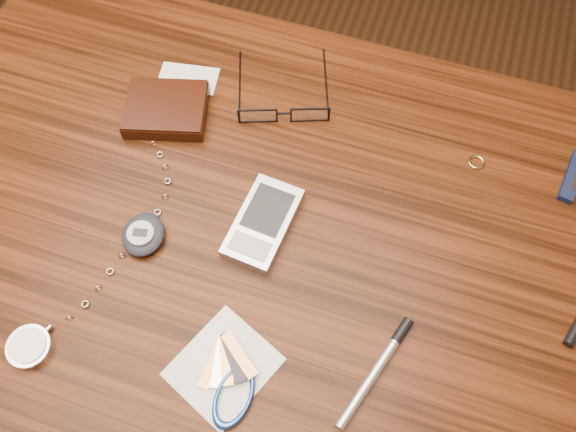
% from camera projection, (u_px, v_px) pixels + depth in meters
% --- Properties ---
extents(ground, '(3.80, 3.80, 0.00)m').
position_uv_depth(ground, '(264.00, 351.00, 1.40)').
color(ground, '#472814').
rests_on(ground, ground).
extents(desk, '(1.00, 0.70, 0.75)m').
position_uv_depth(desk, '(247.00, 249.00, 0.82)').
color(desk, '#3C1909').
rests_on(desk, ground).
extents(wallet_and_card, '(0.13, 0.16, 0.02)m').
position_uv_depth(wallet_and_card, '(167.00, 108.00, 0.80)').
color(wallet_and_card, black).
rests_on(wallet_and_card, desk).
extents(eyeglasses, '(0.17, 0.17, 0.03)m').
position_uv_depth(eyeglasses, '(284.00, 111.00, 0.79)').
color(eyeglasses, black).
rests_on(eyeglasses, desk).
extents(gold_ring, '(0.02, 0.02, 0.00)m').
position_uv_depth(gold_ring, '(476.00, 162.00, 0.77)').
color(gold_ring, '#D0BD67').
rests_on(gold_ring, desk).
extents(pocket_watch, '(0.10, 0.37, 0.02)m').
position_uv_depth(pocket_watch, '(37.00, 337.00, 0.66)').
color(pocket_watch, '#B8B8BC').
rests_on(pocket_watch, desk).
extents(pda_phone, '(0.08, 0.13, 0.02)m').
position_uv_depth(pda_phone, '(263.00, 223.00, 0.72)').
color(pda_phone, '#A9A9AE').
rests_on(pda_phone, desk).
extents(pedometer, '(0.07, 0.07, 0.03)m').
position_uv_depth(pedometer, '(143.00, 234.00, 0.71)').
color(pedometer, black).
rests_on(pedometer, desk).
extents(notepad_keys, '(0.13, 0.14, 0.01)m').
position_uv_depth(notepad_keys, '(229.00, 380.00, 0.64)').
color(notepad_keys, white).
rests_on(notepad_keys, desk).
extents(pocket_knife, '(0.03, 0.09, 0.01)m').
position_uv_depth(pocket_knife, '(573.00, 176.00, 0.76)').
color(pocket_knife, black).
rests_on(pocket_knife, desk).
extents(silver_pen, '(0.06, 0.15, 0.01)m').
position_uv_depth(silver_pen, '(381.00, 363.00, 0.64)').
color(silver_pen, silver).
rests_on(silver_pen, desk).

